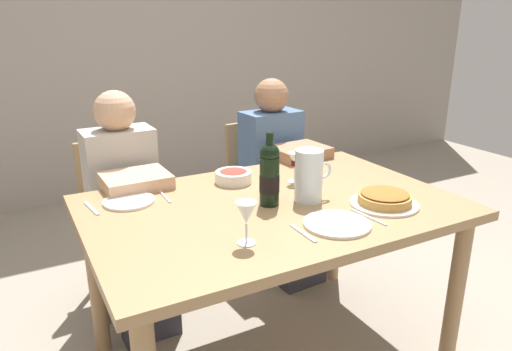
{
  "coord_description": "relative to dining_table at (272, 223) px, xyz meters",
  "views": [
    {
      "loc": [
        -0.92,
        -1.56,
        1.48
      ],
      "look_at": [
        -0.05,
        0.04,
        0.88
      ],
      "focal_mm": 33.07,
      "sensor_mm": 36.0,
      "label": 1
    }
  ],
  "objects": [
    {
      "name": "salad_bowl",
      "position": [
        -0.03,
        0.31,
        0.12
      ],
      "size": [
        0.17,
        0.17,
        0.06
      ],
      "color": "white",
      "rests_on": "dining_table"
    },
    {
      "name": "dinner_plate_right_setting",
      "position": [
        -0.52,
        0.29,
        0.1
      ],
      "size": [
        0.21,
        0.21,
        0.01
      ],
      "primitive_type": "cylinder",
      "color": "white",
      "rests_on": "dining_table"
    },
    {
      "name": "wine_glass_right_diner",
      "position": [
        -0.26,
        -0.28,
        0.2
      ],
      "size": [
        0.07,
        0.07,
        0.15
      ],
      "color": "silver",
      "rests_on": "dining_table"
    },
    {
      "name": "knife_left_setting",
      "position": [
        0.25,
        -0.3,
        0.09
      ],
      "size": [
        0.03,
        0.18,
        0.0
      ],
      "primitive_type": "cube",
      "rotation": [
        0.0,
        0.0,
        1.65
      ],
      "color": "silver",
      "rests_on": "dining_table"
    },
    {
      "name": "diner_right",
      "position": [
        0.46,
        0.68,
        -0.05
      ],
      "size": [
        0.36,
        0.52,
        1.16
      ],
      "rotation": [
        0.0,
        0.0,
        3.21
      ],
      "color": "#4C6B93",
      "rests_on": "ground"
    },
    {
      "name": "baked_tart",
      "position": [
        0.39,
        -0.23,
        0.12
      ],
      "size": [
        0.28,
        0.28,
        0.06
      ],
      "color": "silver",
      "rests_on": "dining_table"
    },
    {
      "name": "wine_bottle",
      "position": [
        -0.02,
        -0.01,
        0.22
      ],
      "size": [
        0.08,
        0.08,
        0.3
      ],
      "color": "black",
      "rests_on": "dining_table"
    },
    {
      "name": "diner_left",
      "position": [
        -0.45,
        0.63,
        -0.05
      ],
      "size": [
        0.34,
        0.51,
        1.16
      ],
      "rotation": [
        0.0,
        0.0,
        3.17
      ],
      "color": "#B7B2A8",
      "rests_on": "ground"
    },
    {
      "name": "back_wall",
      "position": [
        0.0,
        2.52,
        0.73
      ],
      "size": [
        8.0,
        0.1,
        2.8
      ],
      "primitive_type": "cube",
      "color": "#A3998E",
      "rests_on": "ground"
    },
    {
      "name": "spoon_right_setting",
      "position": [
        -0.67,
        0.29,
        0.09
      ],
      "size": [
        0.04,
        0.16,
        0.0
      ],
      "primitive_type": "cube",
      "rotation": [
        0.0,
        0.0,
        1.7
      ],
      "color": "silver",
      "rests_on": "dining_table"
    },
    {
      "name": "dining_table",
      "position": [
        0.0,
        0.0,
        0.0
      ],
      "size": [
        1.5,
        1.0,
        0.76
      ],
      "color": "#9E7A51",
      "rests_on": "ground"
    },
    {
      "name": "chair_left",
      "position": [
        -0.45,
        0.86,
        -0.17
      ],
      "size": [
        0.41,
        0.41,
        0.87
      ],
      "rotation": [
        0.0,
        0.0,
        3.17
      ],
      "color": "#9E7A51",
      "rests_on": "ground"
    },
    {
      "name": "dinner_plate_left_setting",
      "position": [
        0.1,
        -0.3,
        0.1
      ],
      "size": [
        0.25,
        0.25,
        0.01
      ],
      "primitive_type": "cylinder",
      "color": "silver",
      "rests_on": "dining_table"
    },
    {
      "name": "fork_left_setting",
      "position": [
        -0.05,
        -0.3,
        0.09
      ],
      "size": [
        0.02,
        0.16,
        0.0
      ],
      "primitive_type": "cube",
      "rotation": [
        0.0,
        0.0,
        1.56
      ],
      "color": "silver",
      "rests_on": "dining_table"
    },
    {
      "name": "knife_right_setting",
      "position": [
        -0.37,
        0.29,
        0.09
      ],
      "size": [
        0.01,
        0.18,
        0.0
      ],
      "primitive_type": "cube",
      "rotation": [
        0.0,
        0.0,
        1.55
      ],
      "color": "silver",
      "rests_on": "dining_table"
    },
    {
      "name": "water_pitcher",
      "position": [
        0.15,
        -0.05,
        0.19
      ],
      "size": [
        0.17,
        0.12,
        0.22
      ],
      "color": "silver",
      "rests_on": "dining_table"
    },
    {
      "name": "chair_right",
      "position": [
        0.44,
        0.91,
        -0.17
      ],
      "size": [
        0.43,
        0.43,
        0.87
      ],
      "rotation": [
        0.0,
        0.0,
        3.21
      ],
      "color": "#9E7A51",
      "rests_on": "ground"
    },
    {
      "name": "wine_glass_left_diner",
      "position": [
        0.22,
        0.18,
        0.19
      ],
      "size": [
        0.07,
        0.07,
        0.14
      ],
      "color": "silver",
      "rests_on": "dining_table"
    }
  ]
}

